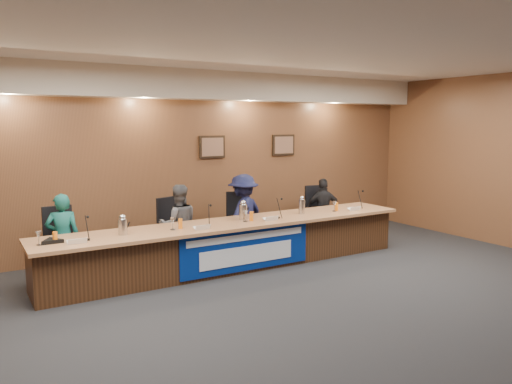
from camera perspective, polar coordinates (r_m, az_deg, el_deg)
floor at (r=6.19m, az=8.49°, el=-13.88°), size 10.00×10.00×0.00m
ceiling at (r=5.83m, az=9.15°, el=16.80°), size 10.00×8.00×0.04m
wall_back at (r=9.21m, az=-7.34°, el=3.53°), size 10.00×0.04×3.20m
soffit at (r=8.99m, az=-6.84°, el=12.05°), size 10.00×0.50×0.50m
dais_body at (r=7.99m, az=-2.53°, el=-6.17°), size 6.00×0.80×0.70m
dais_top at (r=7.86m, az=-2.37°, el=-3.59°), size 6.10×0.95×0.05m
banner at (r=7.63m, az=-1.03°, el=-6.60°), size 2.20×0.02×0.65m
banner_text_upper at (r=7.57m, az=-0.99°, el=-5.16°), size 2.00×0.01×0.10m
banner_text_lower at (r=7.64m, az=-0.98°, el=-7.20°), size 1.60×0.01×0.28m
wall_photo_left at (r=9.34m, az=-5.04°, el=5.16°), size 0.52×0.04×0.42m
wall_photo_right at (r=10.14m, az=3.14°, el=5.39°), size 0.52×0.04×0.42m
panelist_a at (r=7.71m, az=-21.19°, el=-4.94°), size 0.53×0.41×1.30m
panelist_b at (r=8.18m, az=-8.83°, el=-3.72°), size 0.73×0.62×1.31m
panelist_c at (r=8.69m, az=-1.45°, el=-2.61°), size 1.04×0.83×1.41m
panelist_d at (r=9.69m, az=7.72°, el=-2.11°), size 0.79×0.56×1.24m
office_chair_a at (r=7.84m, az=-21.26°, el=-5.99°), size 0.51×0.51×0.08m
office_chair_b at (r=8.31m, az=-9.06°, el=-4.79°), size 0.60×0.60×0.08m
office_chair_c at (r=8.82m, az=-1.77°, el=-3.96°), size 0.60×0.60×0.08m
office_chair_d at (r=9.79m, az=7.34°, el=-2.83°), size 0.54×0.54×0.08m
nameplate_a at (r=6.80m, az=-19.73°, el=-5.26°), size 0.24×0.08×0.10m
microphone_a at (r=6.99m, az=-18.74°, el=-5.16°), size 0.07×0.07×0.02m
juice_glass_a at (r=6.95m, az=-21.98°, el=-4.84°), size 0.06×0.06×0.15m
water_glass_a at (r=6.91m, az=-23.57°, el=-4.88°), size 0.08×0.08×0.18m
nameplate_b at (r=7.29m, az=-6.09°, el=-3.98°), size 0.24×0.08×0.10m
microphone_b at (r=7.56m, az=-5.51°, el=-3.82°), size 0.07×0.07×0.02m
juice_glass_b at (r=7.41m, az=-8.63°, el=-3.59°), size 0.06×0.06×0.15m
water_glass_b at (r=7.34m, az=-9.52°, el=-3.61°), size 0.08×0.08×0.18m
nameplate_c at (r=7.92m, az=1.81°, el=-2.99°), size 0.24×0.08×0.10m
microphone_c at (r=8.15m, az=2.53°, el=-2.93°), size 0.07×0.07×0.02m
juice_glass_c at (r=7.90m, az=-0.53°, el=-2.79°), size 0.06×0.06×0.15m
water_glass_c at (r=7.84m, az=-1.21°, el=-2.76°), size 0.08×0.08×0.18m
nameplate_d at (r=9.01m, az=11.30°, el=-1.81°), size 0.24×0.08×0.10m
microphone_d at (r=9.25m, az=11.63°, el=-1.79°), size 0.07×0.07×0.02m
juice_glass_d at (r=8.94m, az=9.19°, el=-1.64°), size 0.06×0.06×0.15m
water_glass_d at (r=8.86m, az=8.95°, el=-1.63°), size 0.08×0.08×0.18m
carafe_left at (r=7.16m, az=-14.99°, el=-3.88°), size 0.13×0.13×0.22m
carafe_mid at (r=8.01m, az=-1.47°, el=-2.30°), size 0.13×0.13×0.25m
carafe_right at (r=8.56m, az=5.25°, el=-1.66°), size 0.11×0.11×0.25m
speakerphone at (r=6.99m, az=-22.31°, el=-5.21°), size 0.32×0.32×0.05m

